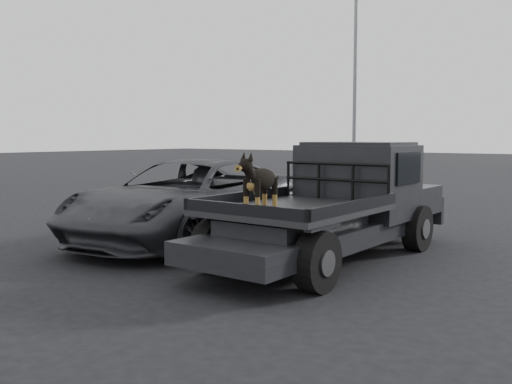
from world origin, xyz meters
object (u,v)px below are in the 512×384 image
Objects in this scene: dog at (260,184)px; parked_suv at (189,200)px; floodlight_near at (356,0)px; flatbed_ute at (328,230)px.

dog is 0.14× the size of parked_suv.
floodlight_near is at bearing 114.20° from dog.
flatbed_ute is 20.74m from floodlight_near.
dog reaches higher than flatbed_ute.
dog is at bearing -88.68° from flatbed_ute.
parked_suv is at bearing -178.56° from flatbed_ute.
dog reaches higher than parked_suv.
floodlight_near reaches higher than flatbed_ute.
flatbed_ute is at bearing -63.71° from floodlight_near.
parked_suv is (-2.92, 1.73, -0.55)m from dog.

